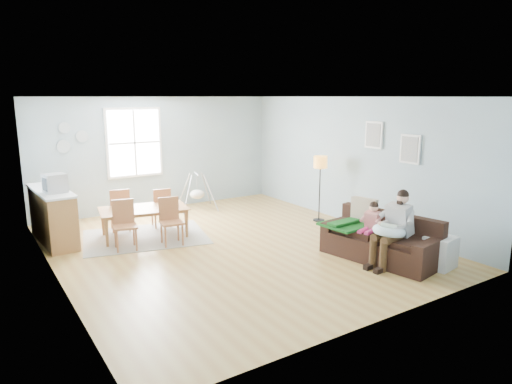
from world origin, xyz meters
TOP-DOWN VIEW (x-y plane):
  - room at (0.00, 0.00)m, footprint 8.40×9.40m
  - window at (-0.60, 3.46)m, footprint 1.32×0.08m
  - pictures at (2.97, -1.05)m, footprint 0.05×1.34m
  - wall_plates at (-2.00, 3.47)m, footprint 0.67×0.02m
  - sofa at (1.78, -1.98)m, footprint 1.15×2.03m
  - green_throw at (1.59, -1.37)m, footprint 0.93×0.79m
  - beige_pillow at (1.89, -1.46)m, footprint 0.25×0.49m
  - father at (1.71, -2.27)m, footprint 0.88×0.43m
  - nursing_pillow at (1.57, -2.30)m, footprint 0.57×0.56m
  - infant at (1.57, -2.27)m, footprint 0.20×0.34m
  - toddler at (1.68, -1.81)m, footprint 0.51×0.35m
  - floor_lamp at (2.49, 0.44)m, footprint 0.29×0.29m
  - storage_cube at (2.25, -2.78)m, footprint 0.53×0.48m
  - rug at (-1.16, 1.37)m, footprint 2.63×2.21m
  - dining_table at (-1.16, 1.37)m, footprint 1.79×1.19m
  - chair_sw at (-1.69, 0.91)m, footprint 0.47×0.47m
  - chair_se at (-0.89, 0.73)m, footprint 0.45×0.45m
  - chair_nw at (-1.44, 2.02)m, footprint 0.47×0.47m
  - chair_ne at (-0.63, 1.84)m, footprint 0.43×0.43m
  - counter at (-2.70, 2.05)m, footprint 0.63×1.83m
  - monitor at (-2.67, 1.71)m, footprint 0.41×0.39m
  - baby_swing at (0.69, 2.85)m, footprint 1.06×1.07m

SIDE VIEW (x-z plane):
  - rug at x=-1.16m, z-range 0.00..0.01m
  - storage_cube at x=2.25m, z-range 0.00..0.52m
  - sofa at x=1.78m, z-range -0.11..0.66m
  - dining_table at x=-1.16m, z-range 0.00..0.58m
  - baby_swing at x=0.69m, z-range -0.05..0.84m
  - chair_ne at x=-0.63m, z-range 0.05..0.89m
  - chair_se at x=-0.89m, z-range 0.05..0.93m
  - green_throw at x=1.59m, z-range 0.47..0.51m
  - chair_nw at x=-1.44m, z-range 0.06..0.95m
  - chair_sw at x=-1.69m, z-range 0.06..0.95m
  - counter at x=-2.70m, z-range 0.01..1.02m
  - nursing_pillow at x=1.57m, z-range 0.50..0.71m
  - toddler at x=1.68m, z-range 0.27..1.03m
  - father at x=1.71m, z-range 0.04..1.28m
  - infant at x=1.57m, z-range 0.61..0.73m
  - beige_pillow at x=1.89m, z-range 0.47..0.94m
  - monitor at x=-2.67m, z-range 1.01..1.35m
  - floor_lamp at x=2.49m, z-range 0.47..1.91m
  - window at x=-0.60m, z-range 0.84..2.46m
  - wall_plates at x=-2.00m, z-range 1.50..2.16m
  - pictures at x=2.97m, z-range 1.48..2.22m
  - room at x=0.00m, z-range 0.47..4.37m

